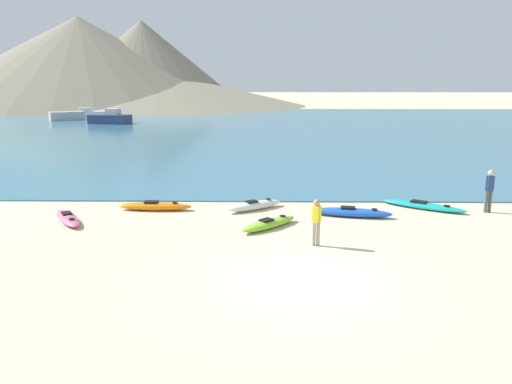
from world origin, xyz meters
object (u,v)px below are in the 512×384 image
(kayak_on_sand_3, at_px, (68,218))
(moored_boat_3, at_px, (89,114))
(kayak_on_sand_5, at_px, (269,224))
(kayak_on_sand_4, at_px, (254,206))
(moored_boat_1, at_px, (67,116))
(kayak_on_sand_1, at_px, (155,206))
(kayak_on_sand_0, at_px, (423,206))
(person_near_foreground, at_px, (316,219))
(person_near_waterline, at_px, (489,188))
(kayak_on_sand_2, at_px, (352,212))
(moored_boat_2, at_px, (110,118))

(kayak_on_sand_3, distance_m, moored_boat_3, 56.18)
(kayak_on_sand_3, relative_size, kayak_on_sand_5, 1.11)
(kayak_on_sand_3, height_order, kayak_on_sand_4, kayak_on_sand_4)
(kayak_on_sand_3, bearing_deg, moored_boat_1, 111.19)
(kayak_on_sand_4, bearing_deg, kayak_on_sand_3, -164.99)
(kayak_on_sand_1, xyz_separation_m, kayak_on_sand_5, (4.68, -2.43, -0.02))
(kayak_on_sand_0, xyz_separation_m, person_near_foreground, (-4.97, -4.84, 0.76))
(kayak_on_sand_4, height_order, person_near_waterline, person_near_waterline)
(person_near_waterline, relative_size, moored_boat_1, 0.38)
(kayak_on_sand_2, xyz_separation_m, person_near_waterline, (5.63, 0.74, 0.83))
(person_near_waterline, distance_m, moored_boat_2, 49.11)
(kayak_on_sand_0, bearing_deg, kayak_on_sand_3, -171.23)
(kayak_on_sand_3, bearing_deg, kayak_on_sand_2, 4.61)
(kayak_on_sand_0, height_order, moored_boat_3, moored_boat_3)
(kayak_on_sand_0, distance_m, moored_boat_3, 60.20)
(kayak_on_sand_0, xyz_separation_m, kayak_on_sand_2, (-3.19, -1.30, 0.04))
(kayak_on_sand_5, bearing_deg, kayak_on_sand_3, 174.93)
(kayak_on_sand_5, bearing_deg, kayak_on_sand_2, 25.40)
(moored_boat_2, bearing_deg, person_near_waterline, -55.75)
(person_near_foreground, height_order, moored_boat_1, person_near_foreground)
(kayak_on_sand_4, bearing_deg, moored_boat_1, 119.21)
(kayak_on_sand_0, height_order, kayak_on_sand_4, kayak_on_sand_4)
(kayak_on_sand_3, height_order, kayak_on_sand_5, kayak_on_sand_5)
(kayak_on_sand_3, xyz_separation_m, moored_boat_1, (-18.37, 47.37, 0.46))
(kayak_on_sand_1, bearing_deg, kayak_on_sand_3, -149.44)
(kayak_on_sand_3, bearing_deg, moored_boat_2, 104.72)
(kayak_on_sand_3, distance_m, kayak_on_sand_5, 7.67)
(kayak_on_sand_0, bearing_deg, kayak_on_sand_2, -157.86)
(kayak_on_sand_1, bearing_deg, kayak_on_sand_2, -6.22)
(kayak_on_sand_0, distance_m, kayak_on_sand_1, 11.16)
(kayak_on_sand_1, bearing_deg, kayak_on_sand_0, 2.21)
(moored_boat_2, bearing_deg, kayak_on_sand_0, -57.81)
(moored_boat_1, relative_size, moored_boat_2, 0.89)
(person_near_waterline, bearing_deg, kayak_on_sand_2, -172.47)
(kayak_on_sand_0, distance_m, moored_boat_1, 55.66)
(moored_boat_3, bearing_deg, kayak_on_sand_0, -58.24)
(kayak_on_sand_0, bearing_deg, moored_boat_2, 122.19)
(kayak_on_sand_0, distance_m, person_near_waterline, 2.65)
(kayak_on_sand_4, bearing_deg, person_near_waterline, -1.62)
(kayak_on_sand_4, xyz_separation_m, moored_boat_3, (-24.63, 51.47, 0.33))
(kayak_on_sand_4, xyz_separation_m, moored_boat_2, (-18.14, 40.32, 0.51))
(kayak_on_sand_3, height_order, moored_boat_1, moored_boat_1)
(kayak_on_sand_2, xyz_separation_m, kayak_on_sand_5, (-3.28, -1.56, -0.02))
(kayak_on_sand_2, distance_m, moored_boat_1, 54.95)
(kayak_on_sand_4, relative_size, moored_boat_3, 0.43)
(moored_boat_3, bearing_deg, kayak_on_sand_1, -68.31)
(kayak_on_sand_2, bearing_deg, moored_boat_1, 122.21)
(kayak_on_sand_2, xyz_separation_m, kayak_on_sand_4, (-3.87, 1.01, 0.00))
(person_near_waterline, distance_m, moored_boat_1, 57.56)
(moored_boat_2, bearing_deg, person_near_foreground, -65.73)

